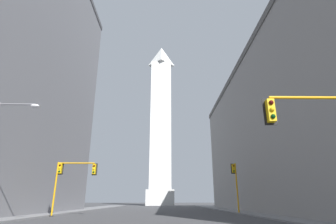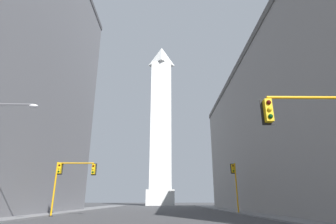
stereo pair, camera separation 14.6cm
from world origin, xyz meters
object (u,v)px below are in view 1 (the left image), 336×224
Objects in this scene: traffic_light_near_right at (333,127)px; traffic_light_mid_right at (235,180)px; obelisk at (161,122)px; traffic_light_mid_left at (70,175)px.

traffic_light_mid_right is (1.74, 24.43, -0.65)m from traffic_light_near_right.
traffic_light_near_right is (9.16, -81.47, -24.27)m from obelisk.
obelisk is 9.44× the size of traffic_light_mid_right.
traffic_light_mid_right is (20.06, 5.96, -0.13)m from traffic_light_mid_left.
traffic_light_mid_left is at bearing 134.77° from traffic_light_near_right.
obelisk is at bearing 100.82° from traffic_light_mid_right.
obelisk is 85.50m from traffic_light_near_right.
traffic_light_mid_right is (10.90, -57.04, -24.92)m from obelisk.
traffic_light_near_right is 24.50m from traffic_light_mid_right.
traffic_light_near_right is at bearing -45.23° from traffic_light_mid_left.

